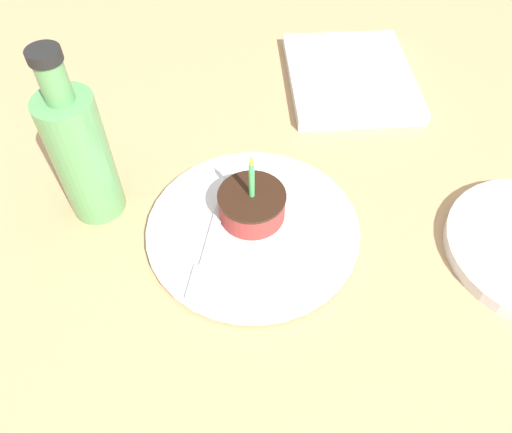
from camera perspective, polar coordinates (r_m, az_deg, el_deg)
The scene contains 6 objects.
ground_plane at distance 0.65m, azimuth -1.87°, elevation -3.31°, with size 2.40×2.40×0.04m.
plate at distance 0.63m, azimuth 0.00°, elevation -1.37°, with size 0.27×0.27×0.01m.
cake_slice at distance 0.62m, azimuth -0.13°, elevation 1.39°, with size 0.09×0.09×0.11m.
fork at distance 0.61m, azimuth -4.81°, elevation -2.98°, with size 0.19×0.06×0.00m.
bottle at distance 0.63m, azimuth -19.03°, elevation 6.84°, with size 0.07×0.07×0.23m.
marble_board at distance 0.87m, azimuth 10.93°, elevation 15.43°, with size 0.24×0.20×0.02m.
Camera 1 is at (-0.38, 0.00, 0.51)m, focal length 35.00 mm.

